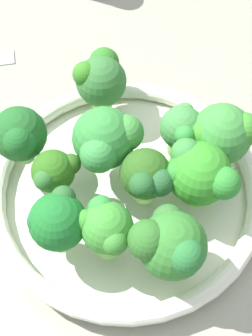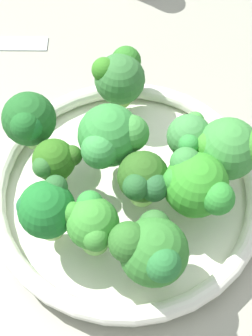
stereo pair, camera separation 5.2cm
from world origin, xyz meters
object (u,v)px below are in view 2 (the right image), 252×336
object	(u,v)px
broccoli_floret_5	(92,224)
broccoli_floret_9	(120,76)
broccoli_floret_0	(47,209)
broccoli_floret_3	(196,185)
broccoli_floret_1	(55,161)
broccoli_floret_4	(29,121)
broccoli_floret_10	(151,250)
broccoli_floret_7	(229,149)
bowl	(126,191)
broccoli_floret_6	(144,180)
broccoli_floret_8	(189,138)
broccoli_floret_2	(111,137)

from	to	relation	value
broccoli_floret_5	broccoli_floret_9	bearing A→B (deg)	-33.16
broccoli_floret_5	broccoli_floret_9	distance (cm)	18.89
broccoli_floret_0	broccoli_floret_9	bearing A→B (deg)	-47.18
broccoli_floret_3	broccoli_floret_5	distance (cm)	10.67
broccoli_floret_1	broccoli_floret_4	size ratio (longest dim) A/B	0.82
broccoli_floret_0	broccoli_floret_10	distance (cm)	10.59
broccoli_floret_1	broccoli_floret_7	distance (cm)	17.63
bowl	broccoli_floret_10	size ratio (longest dim) A/B	4.15
broccoli_floret_0	broccoli_floret_10	world-z (taller)	broccoli_floret_10
broccoli_floret_6	broccoli_floret_9	distance (cm)	13.99
broccoli_floret_9	broccoli_floret_8	bearing A→B (deg)	-166.23
bowl	broccoli_floret_8	distance (cm)	9.17
broccoli_floret_1	broccoli_floret_7	world-z (taller)	broccoli_floret_7
broccoli_floret_1	broccoli_floret_8	bearing A→B (deg)	-105.12
broccoli_floret_2	broccoli_floret_9	size ratio (longest dim) A/B	1.17
broccoli_floret_10	broccoli_floret_5	bearing A→B (deg)	38.14
broccoli_floret_6	broccoli_floret_10	xyz separation A→B (cm)	(-7.08, 2.83, 0.38)
bowl	broccoli_floret_5	size ratio (longest dim) A/B	4.34
broccoli_floret_6	broccoli_floret_0	bearing A→B (deg)	84.70
bowl	broccoli_floret_4	xyz separation A→B (cm)	(8.78, 7.07, 6.21)
broccoli_floret_0	broccoli_floret_5	xyz separation A→B (cm)	(-3.24, -3.23, 0.03)
bowl	broccoli_floret_3	bearing A→B (deg)	-139.02
broccoli_floret_2	broccoli_floret_7	xyz separation A→B (cm)	(-6.52, -10.05, 0.10)
broccoli_floret_2	broccoli_floret_8	distance (cm)	8.09
broccoli_floret_6	broccoli_floret_7	distance (cm)	9.22
broccoli_floret_5	broccoli_floret_3	bearing A→B (deg)	-93.69
broccoli_floret_6	broccoli_floret_8	distance (cm)	6.92
broccoli_floret_6	broccoli_floret_7	world-z (taller)	broccoli_floret_7
broccoli_floret_2	broccoli_floret_8	xyz separation A→B (cm)	(-3.25, -7.38, -0.53)
broccoli_floret_9	broccoli_floret_7	bearing A→B (deg)	-159.43
broccoli_floret_4	broccoli_floret_7	xyz separation A→B (cm)	(-12.15, -16.94, 0.11)
broccoli_floret_8	broccoli_floret_10	xyz separation A→B (cm)	(-9.48, 9.32, 0.26)
broccoli_floret_2	broccoli_floret_9	bearing A→B (deg)	-30.85
broccoli_floret_0	broccoli_floret_4	xyz separation A→B (cm)	(10.38, -2.00, 0.32)
broccoli_floret_7	broccoli_floret_2	bearing A→B (deg)	57.01
broccoli_floret_4	broccoli_floret_10	distance (cm)	19.02
broccoli_floret_5	broccoli_floret_7	size ratio (longest dim) A/B	0.89
broccoli_floret_5	broccoli_floret_9	size ratio (longest dim) A/B	1.05
broccoli_floret_3	broccoli_floret_7	world-z (taller)	broccoli_floret_7
broccoli_floret_1	broccoli_floret_3	size ratio (longest dim) A/B	0.76
broccoli_floret_2	broccoli_floret_10	xyz separation A→B (cm)	(-12.74, 1.93, -0.27)
broccoli_floret_1	broccoli_floret_2	size ratio (longest dim) A/B	0.76
broccoli_floret_3	broccoli_floret_9	size ratio (longest dim) A/B	1.17
broccoli_floret_9	broccoli_floret_10	distance (cm)	21.59
broccoli_floret_1	broccoli_floret_5	xyz separation A→B (cm)	(-8.39, -0.47, 0.66)
broccoli_floret_1	broccoli_floret_6	size ratio (longest dim) A/B	0.91
broccoli_floret_7	broccoli_floret_3	bearing A→B (deg)	113.02
broccoli_floret_1	broccoli_floret_4	world-z (taller)	broccoli_floret_4
broccoli_floret_2	broccoli_floret_10	distance (cm)	12.89
broccoli_floret_5	broccoli_floret_8	bearing A→B (deg)	-70.04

